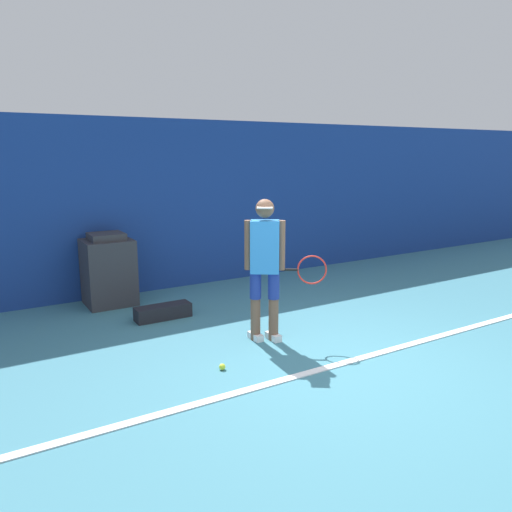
# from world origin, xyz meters

# --- Properties ---
(ground_plane) EXTENTS (24.00, 24.00, 0.00)m
(ground_plane) POSITION_xyz_m (0.00, 0.00, 0.00)
(ground_plane) COLOR teal
(back_wall) EXTENTS (24.00, 0.10, 2.79)m
(back_wall) POSITION_xyz_m (0.00, 3.95, 1.40)
(back_wall) COLOR navy
(back_wall) RESTS_ON ground_plane
(court_baseline) EXTENTS (21.60, 0.10, 0.01)m
(court_baseline) POSITION_xyz_m (0.00, 0.01, 0.01)
(court_baseline) COLOR white
(court_baseline) RESTS_ON ground_plane
(tennis_player) EXTENTS (0.84, 0.60, 1.73)m
(tennis_player) POSITION_xyz_m (-0.27, 1.05, 0.96)
(tennis_player) COLOR brown
(tennis_player) RESTS_ON ground_plane
(tennis_ball) EXTENTS (0.07, 0.07, 0.07)m
(tennis_ball) POSITION_xyz_m (-1.13, 0.55, 0.03)
(tennis_ball) COLOR #D1E533
(tennis_ball) RESTS_ON ground_plane
(covered_chair) EXTENTS (0.70, 0.66, 1.09)m
(covered_chair) POSITION_xyz_m (-1.50, 3.52, 0.52)
(covered_chair) COLOR #333338
(covered_chair) RESTS_ON ground_plane
(equipment_bag) EXTENTS (0.77, 0.25, 0.19)m
(equipment_bag) POSITION_xyz_m (-1.06, 2.45, 0.10)
(equipment_bag) COLOR black
(equipment_bag) RESTS_ON ground_plane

